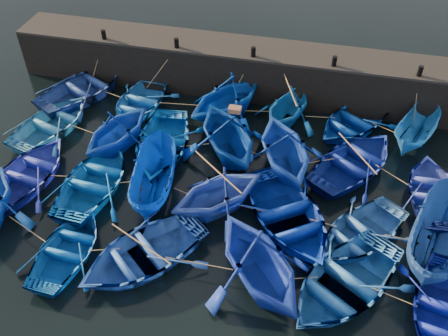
% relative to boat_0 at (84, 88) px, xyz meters
% --- Properties ---
extents(ground, '(120.00, 120.00, 0.00)m').
position_rel_boat_0_xyz_m(ground, '(8.79, -7.86, -0.56)').
color(ground, black).
rests_on(ground, ground).
extents(quay_wall, '(26.00, 2.50, 2.50)m').
position_rel_boat_0_xyz_m(quay_wall, '(8.79, 2.64, 0.69)').
color(quay_wall, black).
rests_on(quay_wall, ground).
extents(quay_top, '(26.00, 2.50, 0.12)m').
position_rel_boat_0_xyz_m(quay_top, '(8.79, 2.64, 2.00)').
color(quay_top, black).
rests_on(quay_top, quay_wall).
extents(bollard_0, '(0.24, 0.24, 0.50)m').
position_rel_boat_0_xyz_m(bollard_0, '(0.79, 1.74, 2.31)').
color(bollard_0, black).
rests_on(bollard_0, quay_top).
extents(bollard_1, '(0.24, 0.24, 0.50)m').
position_rel_boat_0_xyz_m(bollard_1, '(4.79, 1.74, 2.31)').
color(bollard_1, black).
rests_on(bollard_1, quay_top).
extents(bollard_2, '(0.24, 0.24, 0.50)m').
position_rel_boat_0_xyz_m(bollard_2, '(8.79, 1.74, 2.31)').
color(bollard_2, black).
rests_on(bollard_2, quay_top).
extents(bollard_3, '(0.24, 0.24, 0.50)m').
position_rel_boat_0_xyz_m(bollard_3, '(12.79, 1.74, 2.31)').
color(bollard_3, black).
rests_on(bollard_3, quay_top).
extents(bollard_4, '(0.24, 0.24, 0.50)m').
position_rel_boat_0_xyz_m(bollard_4, '(16.79, 1.74, 2.31)').
color(bollard_4, black).
rests_on(bollard_4, quay_top).
extents(boat_0, '(5.93, 6.56, 1.12)m').
position_rel_boat_0_xyz_m(boat_0, '(0.00, 0.00, 0.00)').
color(boat_0, navy).
rests_on(boat_0, ground).
extents(boat_1, '(3.76, 4.91, 0.95)m').
position_rel_boat_0_xyz_m(boat_1, '(3.27, -0.42, -0.08)').
color(boat_1, blue).
rests_on(boat_1, ground).
extents(boat_2, '(5.96, 6.13, 2.46)m').
position_rel_boat_0_xyz_m(boat_2, '(7.87, -0.10, 0.67)').
color(boat_2, '#033796').
rests_on(boat_2, ground).
extents(boat_3, '(4.39, 4.71, 2.01)m').
position_rel_boat_0_xyz_m(boat_3, '(10.91, 0.14, 0.45)').
color(boat_3, '#0E5BB0').
rests_on(boat_3, ground).
extents(boat_4, '(5.42, 5.72, 0.97)m').
position_rel_boat_0_xyz_m(boat_4, '(14.15, 0.35, -0.08)').
color(boat_4, navy).
rests_on(boat_4, ground).
extents(boat_5, '(2.99, 4.37, 1.58)m').
position_rel_boat_0_xyz_m(boat_5, '(17.04, -0.20, 0.23)').
color(boat_5, blue).
rests_on(boat_5, ground).
extents(boat_6, '(4.72, 5.63, 1.00)m').
position_rel_boat_0_xyz_m(boat_6, '(-0.23, -3.14, -0.06)').
color(boat_6, teal).
rests_on(boat_6, ground).
extents(boat_7, '(4.75, 5.11, 2.19)m').
position_rel_boat_0_xyz_m(boat_7, '(3.48, -3.63, 0.54)').
color(boat_7, '#0B369B').
rests_on(boat_7, ground).
extents(boat_8, '(4.27, 5.56, 1.07)m').
position_rel_boat_0_xyz_m(boat_8, '(5.54, -3.53, -0.02)').
color(boat_8, '#0650AF').
rests_on(boat_8, ground).
extents(boat_9, '(6.22, 6.41, 2.58)m').
position_rel_boat_0_xyz_m(boat_9, '(8.59, -3.03, 0.73)').
color(boat_9, navy).
rests_on(boat_9, ground).
extents(boat_10, '(5.68, 6.02, 2.51)m').
position_rel_boat_0_xyz_m(boat_10, '(11.25, -3.40, 0.70)').
color(boat_10, '#123BB7').
rests_on(boat_10, ground).
extents(boat_11, '(5.86, 6.27, 1.06)m').
position_rel_boat_0_xyz_m(boat_11, '(14.35, -2.77, -0.03)').
color(boat_11, navy).
rests_on(boat_11, ground).
extents(boat_12, '(3.41, 4.63, 0.93)m').
position_rel_boat_0_xyz_m(boat_12, '(17.64, -3.86, -0.09)').
color(boat_12, '#2D3FB4').
rests_on(boat_12, ground).
extents(boat_13, '(4.11, 5.27, 1.00)m').
position_rel_boat_0_xyz_m(boat_13, '(0.52, -6.71, -0.06)').
color(boat_13, '#222DA0').
rests_on(boat_13, ground).
extents(boat_14, '(3.90, 5.23, 1.04)m').
position_rel_boat_0_xyz_m(boat_14, '(3.53, -6.50, -0.04)').
color(boat_14, '#0A54A7').
rests_on(boat_14, ground).
extents(boat_15, '(2.41, 4.80, 1.77)m').
position_rel_boat_0_xyz_m(boat_15, '(6.10, -6.21, 0.33)').
color(boat_15, '#0036A7').
rests_on(boat_15, ground).
extents(boat_16, '(5.50, 5.49, 2.20)m').
position_rel_boat_0_xyz_m(boat_16, '(8.98, -6.54, 0.54)').
color(boat_16, blue).
rests_on(boat_16, ground).
extents(boat_17, '(6.32, 6.72, 1.13)m').
position_rel_boat_0_xyz_m(boat_17, '(11.84, -6.66, 0.01)').
color(boat_17, '#062799').
rests_on(boat_17, ground).
extents(boat_18, '(5.28, 5.50, 0.93)m').
position_rel_boat_0_xyz_m(boat_18, '(14.71, -6.81, -0.09)').
color(boat_18, '#2758A0').
rests_on(boat_18, ground).
extents(boat_19, '(3.34, 5.50, 2.00)m').
position_rel_boat_0_xyz_m(boat_19, '(17.41, -6.85, 0.44)').
color(boat_19, navy).
rests_on(boat_19, ground).
extents(boat_21, '(3.17, 4.29, 0.86)m').
position_rel_boat_0_xyz_m(boat_21, '(4.05, -10.09, -0.13)').
color(boat_21, '#074BA5').
rests_on(boat_21, ground).
extents(boat_22, '(6.11, 6.30, 1.07)m').
position_rel_boat_0_xyz_m(boat_22, '(6.87, -9.74, -0.03)').
color(boat_22, '#224EB1').
rests_on(boat_22, ground).
extents(boat_23, '(6.31, 6.40, 2.55)m').
position_rel_boat_0_xyz_m(boat_23, '(11.21, -9.72, 0.72)').
color(boat_23, '#142FA5').
rests_on(boat_23, ground).
extents(boat_24, '(6.09, 6.55, 1.11)m').
position_rel_boat_0_xyz_m(boat_24, '(14.20, -9.35, -0.01)').
color(boat_24, blue).
rests_on(boat_24, ground).
extents(boat_25, '(4.17, 5.30, 0.99)m').
position_rel_boat_0_xyz_m(boat_25, '(17.59, -9.77, -0.06)').
color(boat_25, '#101EA1').
rests_on(boat_25, ground).
extents(wooden_crate, '(0.54, 0.38, 0.23)m').
position_rel_boat_0_xyz_m(wooden_crate, '(8.89, -3.03, 2.13)').
color(wooden_crate, brown).
rests_on(wooden_crate, boat_9).
extents(mooring_ropes, '(17.09, 11.77, 2.10)m').
position_rel_boat_0_xyz_m(mooring_ropes, '(8.81, -2.86, 0.33)').
color(mooring_ropes, tan).
rests_on(mooring_ropes, ground).
extents(loose_oars, '(9.74, 11.96, 1.20)m').
position_rel_boat_0_xyz_m(loose_oars, '(10.28, -4.73, 1.05)').
color(loose_oars, '#99724C').
rests_on(loose_oars, ground).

